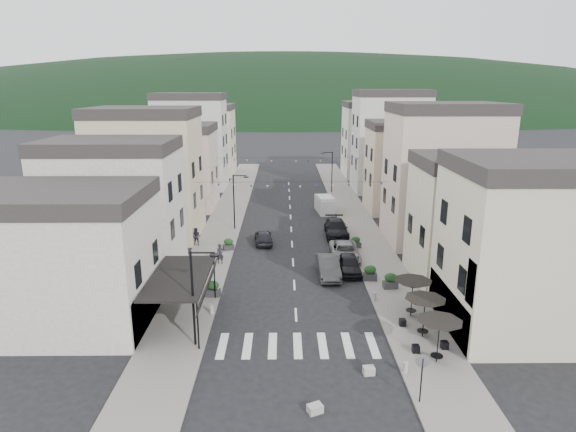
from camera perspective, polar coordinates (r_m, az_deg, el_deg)
name	(u,v)px	position (r m, az deg, el deg)	size (l,w,h in m)	color
ground	(299,364)	(28.08, 1.27, -17.15)	(700.00, 700.00, 0.00)	black
sidewalk_left	(228,215)	(58.06, -7.13, 0.17)	(4.00, 76.00, 0.12)	slate
sidewalk_right	(353,214)	(58.27, 7.68, 0.20)	(4.00, 76.00, 0.12)	slate
hill_backdrop	(285,109)	(324.05, -0.41, 12.58)	(640.00, 360.00, 70.00)	black
boutique_building	(52,266)	(34.07, -26.15, -5.30)	(12.00, 8.00, 8.00)	#ADA99E
bistro_building	(533,255)	(33.21, 27.04, -4.09)	(10.00, 8.00, 10.00)	beige
boutique_awning	(183,278)	(31.73, -12.29, -7.20)	(3.77, 7.50, 3.28)	black
buildings_row_left	(177,157)	(63.58, -13.06, 6.78)	(10.20, 54.16, 14.00)	#ADA99E
buildings_row_right	(405,157)	(62.82, 13.68, 6.83)	(10.20, 54.16, 14.50)	beige
cafe_terrace	(425,303)	(30.59, 15.93, -9.89)	(2.50, 8.10, 2.53)	black
streetlamp_left_near	(197,289)	(28.53, -10.71, -8.47)	(1.70, 0.56, 6.00)	black
streetlamp_left_far	(236,196)	(51.22, -6.14, 2.36)	(1.70, 0.56, 6.00)	black
streetlamp_right_far	(330,168)	(68.96, 5.02, 5.72)	(1.70, 0.56, 6.00)	black
traffic_sign	(422,369)	(24.97, 15.62, -17.06)	(0.70, 0.07, 2.70)	black
bollards	(296,312)	(32.66, 0.97, -11.35)	(11.66, 10.26, 0.60)	gray
bunting_near	(292,186)	(46.66, 0.48, 3.63)	(19.00, 0.28, 0.62)	black
bunting_far	(290,161)	(62.41, 0.22, 6.59)	(19.00, 0.28, 0.62)	black
parked_car_a	(349,264)	(40.34, 7.25, -5.64)	(1.77, 4.40, 1.50)	black
parked_car_b	(328,267)	(39.41, 4.82, -6.02)	(1.67, 4.78, 1.57)	#37373A
parked_car_c	(345,252)	(43.06, 6.74, -4.24)	(2.51, 5.45, 1.51)	gray
parked_car_d	(336,228)	(49.70, 5.74, -1.47)	(2.28, 5.60, 1.63)	black
parked_car_e	(263,237)	(47.22, -2.92, -2.47)	(1.63, 4.06, 1.38)	black
delivery_van	(325,204)	(58.82, 4.38, 1.42)	(2.26, 4.56, 2.10)	silver
pedestrian_a	(220,254)	(41.96, -8.05, -4.48)	(0.64, 0.42, 1.75)	black
pedestrian_b	(196,237)	(47.01, -10.80, -2.42)	(0.85, 0.66, 1.75)	black
concrete_block_b	(369,371)	(27.49, 9.55, -17.61)	(0.60, 0.45, 0.45)	#A3A09A
concrete_block_c	(315,409)	(24.63, 3.22, -21.84)	(0.70, 0.50, 0.40)	#989590
planter_la	(213,289)	(35.90, -8.89, -8.50)	(1.09, 0.64, 1.18)	#2A2A2C
planter_lb	(228,244)	(45.42, -7.08, -3.35)	(1.11, 0.86, 1.10)	#29292C
planter_ra	(391,281)	(37.59, 12.06, -7.53)	(1.14, 0.69, 1.22)	#323134
planter_rb	(370,273)	(38.77, 9.69, -6.67)	(1.12, 0.66, 1.23)	#29292B
planter_rc	(356,242)	(46.04, 8.01, -3.11)	(1.13, 0.88, 1.11)	#323335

